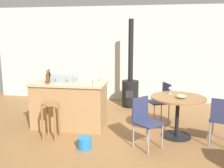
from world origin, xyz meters
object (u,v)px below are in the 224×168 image
Objects in this scene: folding_chair_far at (223,118)px; wine_glass at (170,89)px; wooden_stool at (51,113)px; wood_stove at (130,86)px; toolbox at (63,79)px; cup_1 at (101,79)px; kitchen_island at (70,104)px; bottle_0 at (49,77)px; folding_chair_left at (161,100)px; bottle_2 at (79,76)px; cup_0 at (94,83)px; folding_chair_near at (145,119)px; serving_bowl at (181,96)px; dining_table at (178,106)px; bottle_1 at (47,79)px; plastic_bucket at (85,143)px.

wine_glass reaches higher than folding_chair_far.
wooden_stool is 2.29m from wine_glass.
toolbox is (-1.22, -1.71, 0.46)m from wood_stove.
cup_1 reaches higher than folding_chair_far.
bottle_0 is (-0.42, 0.01, 0.57)m from kitchen_island.
wood_stove is 15.99× the size of wine_glass.
folding_chair_far is 0.99× the size of folding_chair_left.
bottle_2 is at bearing 164.92° from folding_chair_far.
folding_chair_left is 1.58m from cup_0.
bottle_0 is at bearing -132.28° from wood_stove.
bottle_2 is 2.06× the size of wine_glass.
cup_1 is (-0.49, -1.47, 0.43)m from wood_stove.
folding_chair_near is 0.82m from serving_bowl.
dining_table is at bearing -61.33° from wood_stove.
folding_chair_far is 3.13× the size of bottle_1.
folding_chair_far reaches higher than folding_chair_near.
bottle_2 is at bearing 135.84° from cup_0.
serving_bowl is (2.18, -0.31, 0.33)m from kitchen_island.
cup_0 is 0.44× the size of plastic_bucket.
bottle_1 is 0.65m from bottle_2.
cup_0 is at bearing -149.47° from folding_chair_left.
folding_chair_far is at bearing 2.23° from wooden_stool.
cup_0 is (0.43, -0.41, -0.06)m from bottle_2.
cup_0 is (-2.27, 0.31, 0.48)m from folding_chair_far.
wooden_stool is 2.33m from dining_table.
bottle_0 reaches higher than folding_chair_left.
cup_1 is at bearing 18.58° from toolbox.
cup_0 is 0.46m from cup_1.
folding_chair_near is at bearing -23.48° from toolbox.
kitchen_island reaches higher than wooden_stool.
folding_chair_far is 8.10× the size of cup_0.
plastic_bucket is (-1.61, -0.66, -0.71)m from serving_bowl.
bottle_2 reaches higher than serving_bowl.
folding_chair_far is (2.85, -0.55, 0.04)m from kitchen_island.
wine_glass is 0.60× the size of plastic_bucket.
bottle_2 reaches higher than folding_chair_far.
kitchen_island is at bearing -160.25° from cup_1.
toolbox is (-1.68, 0.73, 0.51)m from folding_chair_near.
toolbox is 0.31m from bottle_0.
cup_1 reaches higher than serving_bowl.
bottle_0 is at bearing 104.84° from bottle_1.
bottle_2 is at bearing 174.39° from wine_glass.
dining_table is 1.14× the size of folding_chair_left.
serving_bowl is (2.61, -0.31, -0.23)m from bottle_0.
folding_chair_far is 2.41m from cup_1.
wood_stove is at bearing 47.72° from bottle_0.
bottle_1 is (-0.23, 0.44, 0.56)m from wooden_stool.
folding_chair_near reaches higher than plastic_bucket.
toolbox is at bearing -143.21° from bottle_2.
wooden_stool is 2.66m from wood_stove.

